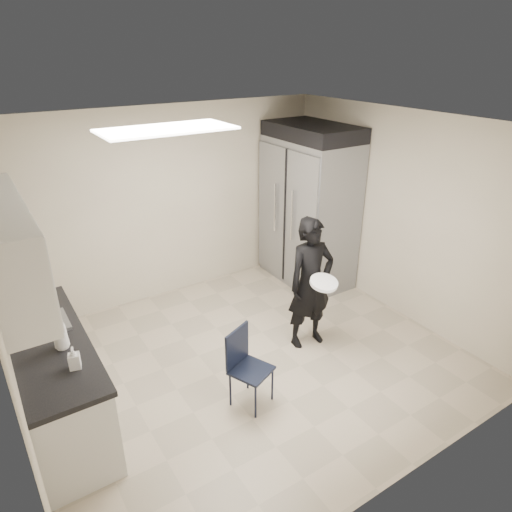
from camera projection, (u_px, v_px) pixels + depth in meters
floor at (249, 361)px, 5.18m from camera, size 4.50×4.50×0.00m
ceiling at (247, 126)px, 4.08m from camera, size 4.50×4.50×0.00m
back_wall at (170, 204)px, 6.16m from camera, size 4.50×0.00×4.50m
left_wall at (1, 324)px, 3.53m from camera, size 0.00×4.00×4.00m
right_wall at (400, 216)px, 5.73m from camera, size 0.00×4.00×4.00m
ceiling_panel at (167, 129)px, 4.11m from camera, size 1.20×0.60×0.02m
lower_counter at (57, 383)px, 4.19m from camera, size 0.60×1.90×0.86m
countertop at (47, 343)px, 4.00m from camera, size 0.64×1.95×0.05m
sink at (45, 330)px, 4.21m from camera, size 0.42×0.40×0.14m
faucet at (18, 323)px, 4.05m from camera, size 0.02×0.02×0.24m
upper_cabinets at (7, 248)px, 3.54m from camera, size 0.35×1.80×0.75m
notice_sticker_left at (3, 326)px, 3.64m from camera, size 0.00×0.12×0.07m
notice_sticker_right at (1, 319)px, 3.81m from camera, size 0.00×0.12×0.07m
commercial_fridge at (309, 213)px, 6.60m from camera, size 0.80×1.35×2.10m
fridge_compressor at (313, 132)px, 6.12m from camera, size 0.80×1.35×0.20m
folding_chair at (251, 370)px, 4.41m from camera, size 0.46×0.46×0.79m
man_tuxedo at (311, 284)px, 5.19m from camera, size 0.61×0.44×1.58m
bucket_lid at (324, 283)px, 4.94m from camera, size 0.34×0.34×0.04m
soap_bottle_a at (60, 332)px, 3.83m from camera, size 0.14×0.14×0.32m
soap_bottle_b at (74, 358)px, 3.61m from camera, size 0.11×0.11×0.19m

